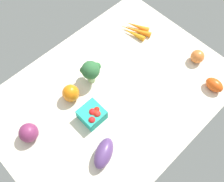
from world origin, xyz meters
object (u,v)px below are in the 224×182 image
eggplant (104,153)px  roma_tomato (214,85)px  berry_basket (93,114)px  broccoli_head (91,70)px  red_onion_near_basket (29,133)px  carrot_bunch (136,30)px  heirloom_tomato_orange (197,56)px  bell_pepper_orange (71,93)px

eggplant → roma_tomato: (55.69, -11.54, -0.56)cm
berry_basket → broccoli_head: 19.37cm
red_onion_near_basket → carrot_bunch: bearing=7.0°
eggplant → heirloom_tomato_orange: size_ratio=1.98×
red_onion_near_basket → berry_basket: size_ratio=0.82×
heirloom_tomato_orange → broccoli_head: broccoli_head is taller
roma_tomato → heirloom_tomato_orange: bearing=154.6°
heirloom_tomato_orange → berry_basket: size_ratio=0.67×
red_onion_near_basket → broccoli_head: size_ratio=0.63×
red_onion_near_basket → roma_tomato: size_ratio=0.95×
eggplant → heirloom_tomato_orange: 62.47cm
carrot_bunch → bell_pepper_orange: 47.88cm
bell_pepper_orange → berry_basket: (0.28, -13.45, -0.83)cm
bell_pepper_orange → eggplant: (-7.35, -28.35, -0.85)cm
heirloom_tomato_orange → bell_pepper_orange: bearing=155.2°
bell_pepper_orange → roma_tomato: (48.34, -39.89, -1.42)cm
heirloom_tomato_orange → berry_basket: bearing=167.6°
bell_pepper_orange → heirloom_tomato_orange: (55.05, -25.47, -0.96)cm
bell_pepper_orange → roma_tomato: 62.69cm
bell_pepper_orange → heirloom_tomato_orange: 60.66cm
heirloom_tomato_orange → eggplant: bearing=-177.4°
carrot_bunch → red_onion_near_basket: bearing=-173.0°
bell_pepper_orange → carrot_bunch: bearing=8.0°
heirloom_tomato_orange → broccoli_head: (-42.59, 26.40, 4.60)cm
heirloom_tomato_orange → roma_tomato: 15.90cm
eggplant → carrot_bunch: bearing=6.2°
red_onion_near_basket → carrot_bunch: red_onion_near_basket is taller
red_onion_near_basket → carrot_bunch: size_ratio=0.49×
berry_basket → broccoli_head: bearing=49.7°
eggplant → broccoli_head: 35.64cm
red_onion_near_basket → bell_pepper_orange: 23.26cm
carrot_bunch → heirloom_tomato_orange: (7.71, -32.10, 1.77)cm
bell_pepper_orange → heirloom_tomato_orange: bearing=-24.8°
berry_basket → broccoli_head: size_ratio=0.76×
eggplant → roma_tomato: eggplant is taller
berry_basket → roma_tomato: (48.06, -26.44, -0.59)cm
broccoli_head → roma_tomato: bearing=-48.7°
carrot_bunch → roma_tomato: size_ratio=1.92×
heirloom_tomato_orange → roma_tomato: (-6.71, -14.41, -0.45)cm
carrot_bunch → heirloom_tomato_orange: 33.06cm
carrot_bunch → broccoli_head: bearing=-170.7°
red_onion_near_basket → carrot_bunch: (70.52, 8.66, -2.51)cm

